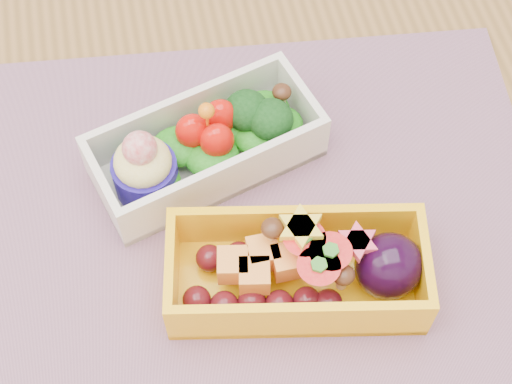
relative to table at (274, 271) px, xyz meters
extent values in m
cube|color=brown|center=(0.00, 0.00, 0.08)|extent=(1.20, 0.80, 0.04)
cube|color=gray|center=(-0.02, 0.00, 0.10)|extent=(0.51, 0.41, 0.00)
cube|color=silver|center=(-0.04, 0.06, 0.13)|extent=(0.20, 0.13, 0.05)
ellipsoid|color=green|center=(-0.04, 0.06, 0.12)|extent=(0.18, 0.11, 0.02)
cylinder|color=#21128B|center=(-0.09, 0.04, 0.12)|extent=(0.05, 0.05, 0.03)
sphere|color=red|center=(-0.09, 0.04, 0.16)|extent=(0.03, 0.03, 0.03)
ellipsoid|color=red|center=(-0.05, 0.07, 0.14)|extent=(0.03, 0.02, 0.03)
ellipsoid|color=red|center=(-0.04, 0.05, 0.14)|extent=(0.03, 0.02, 0.03)
ellipsoid|color=red|center=(-0.03, 0.08, 0.14)|extent=(0.03, 0.02, 0.03)
sphere|color=orange|center=(-0.04, 0.06, 0.17)|extent=(0.01, 0.01, 0.01)
ellipsoid|color=black|center=(-0.01, 0.08, 0.14)|extent=(0.04, 0.04, 0.03)
ellipsoid|color=black|center=(0.01, 0.07, 0.14)|extent=(0.04, 0.04, 0.03)
ellipsoid|color=#3F2111|center=(0.02, 0.09, 0.14)|extent=(0.02, 0.02, 0.01)
cube|color=#FFB60D|center=(0.00, -0.06, 0.13)|extent=(0.20, 0.11, 0.05)
ellipsoid|color=#4B0E15|center=(-0.04, -0.06, 0.12)|extent=(0.11, 0.07, 0.02)
cube|color=orange|center=(-0.03, -0.05, 0.13)|extent=(0.05, 0.05, 0.02)
cone|color=red|center=(0.01, -0.05, 0.14)|extent=(0.04, 0.04, 0.03)
cone|color=red|center=(0.02, -0.06, 0.14)|extent=(0.04, 0.04, 0.03)
cone|color=red|center=(0.01, -0.07, 0.14)|extent=(0.04, 0.04, 0.03)
cylinder|color=yellow|center=(0.01, -0.04, 0.16)|extent=(0.04, 0.04, 0.01)
cylinder|color=#E53F5B|center=(0.04, -0.06, 0.15)|extent=(0.03, 0.03, 0.01)
ellipsoid|color=#3F2111|center=(-0.01, -0.04, 0.14)|extent=(0.02, 0.02, 0.01)
ellipsoid|color=#3F2111|center=(0.03, -0.08, 0.14)|extent=(0.02, 0.02, 0.01)
ellipsoid|color=black|center=(0.07, -0.07, 0.13)|extent=(0.05, 0.05, 0.05)
camera|label=1|loc=(-0.08, -0.29, 0.65)|focal=56.16mm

